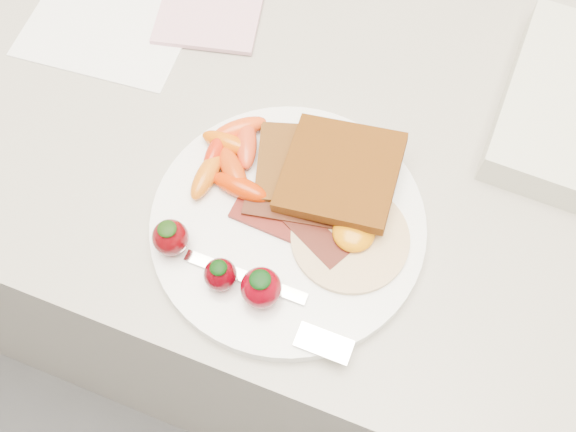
% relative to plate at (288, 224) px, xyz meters
% --- Properties ---
extents(counter, '(2.00, 0.60, 0.90)m').
position_rel_plate_xyz_m(counter, '(0.01, 0.15, -0.46)').
color(counter, gray).
rests_on(counter, ground).
extents(plate, '(0.27, 0.27, 0.02)m').
position_rel_plate_xyz_m(plate, '(0.00, 0.00, 0.00)').
color(plate, white).
rests_on(plate, counter).
extents(toast_lower, '(0.11, 0.11, 0.01)m').
position_rel_plate_xyz_m(toast_lower, '(-0.01, 0.06, 0.02)').
color(toast_lower, '#422208').
rests_on(toast_lower, plate).
extents(toast_upper, '(0.12, 0.12, 0.03)m').
position_rel_plate_xyz_m(toast_upper, '(0.03, 0.06, 0.03)').
color(toast_upper, '#441E07').
rests_on(toast_upper, toast_lower).
extents(fried_egg, '(0.12, 0.12, 0.02)m').
position_rel_plate_xyz_m(fried_egg, '(0.06, 0.00, 0.01)').
color(fried_egg, beige).
rests_on(fried_egg, plate).
extents(bacon_strips, '(0.12, 0.07, 0.01)m').
position_rel_plate_xyz_m(bacon_strips, '(0.01, 0.00, 0.01)').
color(bacon_strips, '#3A0505').
rests_on(bacon_strips, plate).
extents(baby_carrots, '(0.09, 0.12, 0.02)m').
position_rel_plate_xyz_m(baby_carrots, '(-0.08, 0.04, 0.02)').
color(baby_carrots, '#D45504').
rests_on(baby_carrots, plate).
extents(strawberries, '(0.13, 0.05, 0.05)m').
position_rel_plate_xyz_m(strawberries, '(-0.04, -0.08, 0.03)').
color(strawberries, '#520307').
rests_on(strawberries, plate).
extents(fork, '(0.18, 0.05, 0.00)m').
position_rel_plate_xyz_m(fork, '(0.03, -0.08, 0.01)').
color(fork, silver).
rests_on(fork, plate).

